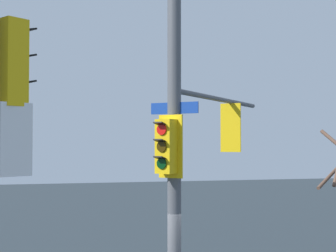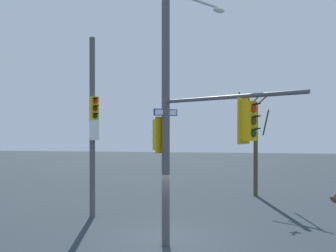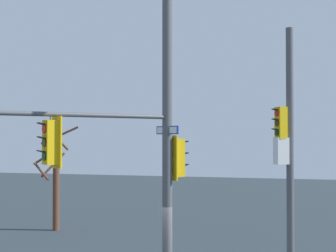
% 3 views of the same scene
% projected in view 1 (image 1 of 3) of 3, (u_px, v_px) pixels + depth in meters
% --- Properties ---
extents(main_signal_pole_assembly, '(4.50, 6.03, 9.48)m').
position_uv_depth(main_signal_pole_assembly, '(180.00, 103.00, 11.24)').
color(main_signal_pole_assembly, '#4C4F54').
rests_on(main_signal_pole_assembly, ground).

